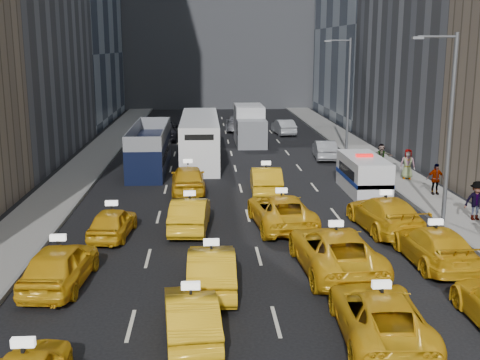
# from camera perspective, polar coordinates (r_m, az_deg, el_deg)

# --- Properties ---
(ground) EXTENTS (160.00, 160.00, 0.00)m
(ground) POSITION_cam_1_polar(r_m,az_deg,el_deg) (17.52, 4.25, -16.09)
(ground) COLOR black
(ground) RESTS_ON ground
(sidewalk_west) EXTENTS (3.00, 90.00, 0.15)m
(sidewalk_west) POSITION_cam_1_polar(r_m,az_deg,el_deg) (41.91, -14.87, 0.73)
(sidewalk_west) COLOR gray
(sidewalk_west) RESTS_ON ground
(sidewalk_east) EXTENTS (3.00, 90.00, 0.15)m
(sidewalk_east) POSITION_cam_1_polar(r_m,az_deg,el_deg) (42.98, 13.74, 1.08)
(sidewalk_east) COLOR gray
(sidewalk_east) RESTS_ON ground
(curb_west) EXTENTS (0.15, 90.00, 0.18)m
(curb_west) POSITION_cam_1_polar(r_m,az_deg,el_deg) (41.64, -12.92, 0.78)
(curb_west) COLOR slate
(curb_west) RESTS_ON ground
(curb_east) EXTENTS (0.15, 90.00, 0.18)m
(curb_east) POSITION_cam_1_polar(r_m,az_deg,el_deg) (42.57, 11.88, 1.09)
(curb_east) COLOR slate
(curb_east) RESTS_ON ground
(streetlight_near) EXTENTS (2.15, 0.22, 9.00)m
(streetlight_near) POSITION_cam_1_polar(r_m,az_deg,el_deg) (29.70, 19.11, 5.19)
(streetlight_near) COLOR #595B60
(streetlight_near) RESTS_ON ground
(streetlight_far) EXTENTS (2.15, 0.22, 9.00)m
(streetlight_far) POSITION_cam_1_polar(r_m,az_deg,el_deg) (48.69, 10.12, 8.33)
(streetlight_far) COLOR #595B60
(streetlight_far) RESTS_ON ground
(taxi_5) EXTENTS (1.85, 4.37, 1.40)m
(taxi_5) POSITION_cam_1_polar(r_m,az_deg,el_deg) (18.08, -4.65, -12.65)
(taxi_5) COLOR gold
(taxi_5) RESTS_ON ground
(taxi_6) EXTENTS (2.66, 5.33, 1.45)m
(taxi_6) POSITION_cam_1_polar(r_m,az_deg,el_deg) (18.46, 13.12, -12.33)
(taxi_6) COLOR gold
(taxi_6) RESTS_ON ground
(taxi_8) EXTENTS (2.27, 4.85, 1.60)m
(taxi_8) POSITION_cam_1_polar(r_m,az_deg,el_deg) (22.46, -16.71, -7.73)
(taxi_8) COLOR gold
(taxi_8) RESTS_ON ground
(taxi_9) EXTENTS (1.67, 4.69, 1.54)m
(taxi_9) POSITION_cam_1_polar(r_m,az_deg,el_deg) (21.27, -2.72, -8.43)
(taxi_9) COLOR gold
(taxi_9) RESTS_ON ground
(taxi_10) EXTENTS (3.04, 6.08, 1.65)m
(taxi_10) POSITION_cam_1_polar(r_m,az_deg,el_deg) (23.25, 9.00, -6.57)
(taxi_10) COLOR gold
(taxi_10) RESTS_ON ground
(taxi_11) EXTENTS (2.24, 5.20, 1.49)m
(taxi_11) POSITION_cam_1_polar(r_m,az_deg,el_deg) (24.91, 17.92, -5.92)
(taxi_11) COLOR gold
(taxi_11) RESTS_ON ground
(taxi_12) EXTENTS (2.01, 4.13, 1.36)m
(taxi_12) POSITION_cam_1_polar(r_m,az_deg,el_deg) (27.53, -12.00, -3.96)
(taxi_12) COLOR gold
(taxi_12) RESTS_ON ground
(taxi_13) EXTENTS (1.95, 4.77, 1.54)m
(taxi_13) POSITION_cam_1_polar(r_m,az_deg,el_deg) (28.04, -4.76, -3.22)
(taxi_13) COLOR gold
(taxi_13) RESTS_ON ground
(taxi_14) EXTENTS (3.06, 5.80, 1.55)m
(taxi_14) POSITION_cam_1_polar(r_m,az_deg,el_deg) (28.49, 3.92, -2.94)
(taxi_14) COLOR gold
(taxi_14) RESTS_ON ground
(taxi_15) EXTENTS (2.75, 5.71, 1.60)m
(taxi_15) POSITION_cam_1_polar(r_m,az_deg,el_deg) (28.65, 13.56, -3.13)
(taxi_15) COLOR gold
(taxi_15) RESTS_ON ground
(taxi_16) EXTENTS (2.11, 4.88, 1.64)m
(taxi_16) POSITION_cam_1_polar(r_m,az_deg,el_deg) (35.24, -4.94, 0.15)
(taxi_16) COLOR gold
(taxi_16) RESTS_ON ground
(taxi_17) EXTENTS (1.87, 4.88, 1.59)m
(taxi_17) POSITION_cam_1_polar(r_m,az_deg,el_deg) (34.81, 2.47, -0.02)
(taxi_17) COLOR gold
(taxi_17) RESTS_ON ground
(nypd_van) EXTENTS (2.20, 5.36, 2.28)m
(nypd_van) POSITION_cam_1_polar(r_m,az_deg,el_deg) (35.74, 11.62, 0.45)
(nypd_van) COLOR white
(nypd_van) RESTS_ON ground
(double_decker) EXTENTS (2.78, 10.38, 2.99)m
(double_decker) POSITION_cam_1_polar(r_m,az_deg,el_deg) (42.07, -8.54, 3.01)
(double_decker) COLOR black
(double_decker) RESTS_ON ground
(city_bus) EXTENTS (3.20, 12.86, 3.30)m
(city_bus) POSITION_cam_1_polar(r_m,az_deg,el_deg) (44.81, -3.83, 3.91)
(city_bus) COLOR white
(city_bus) RESTS_ON ground
(box_truck) EXTENTS (2.75, 7.24, 3.26)m
(box_truck) POSITION_cam_1_polar(r_m,az_deg,el_deg) (52.75, 0.92, 5.22)
(box_truck) COLOR silver
(box_truck) RESTS_ON ground
(misc_car_0) EXTENTS (1.82, 4.39, 1.41)m
(misc_car_0) POSITION_cam_1_polar(r_m,az_deg,el_deg) (46.04, 8.03, 2.88)
(misc_car_0) COLOR #95979C
(misc_car_0) RESTS_ON ground
(misc_car_1) EXTENTS (3.47, 6.27, 1.66)m
(misc_car_1) POSITION_cam_1_polar(r_m,az_deg,el_deg) (55.34, -6.99, 4.67)
(misc_car_1) COLOR black
(misc_car_1) RESTS_ON ground
(misc_car_2) EXTENTS (2.48, 5.38, 1.52)m
(misc_car_2) POSITION_cam_1_polar(r_m,az_deg,el_deg) (60.90, -0.32, 5.42)
(misc_car_2) COLOR slate
(misc_car_2) RESTS_ON ground
(misc_car_3) EXTENTS (2.13, 4.59, 1.52)m
(misc_car_3) POSITION_cam_1_polar(r_m,az_deg,el_deg) (59.00, -4.14, 5.15)
(misc_car_3) COLOR black
(misc_car_3) RESTS_ON ground
(misc_car_4) EXTENTS (2.04, 4.60, 1.47)m
(misc_car_4) POSITION_cam_1_polar(r_m,az_deg,el_deg) (58.40, 4.15, 5.05)
(misc_car_4) COLOR #9DA0A5
(misc_car_4) RESTS_ON ground
(pedestrian_2) EXTENTS (1.26, 0.56, 1.91)m
(pedestrian_2) POSITION_cam_1_polar(r_m,az_deg,el_deg) (31.14, 21.52, -1.83)
(pedestrian_2) COLOR gray
(pedestrian_2) RESTS_ON sidewalk_east
(pedestrian_3) EXTENTS (1.05, 0.51, 1.77)m
(pedestrian_3) POSITION_cam_1_polar(r_m,az_deg,el_deg) (35.74, 18.03, 0.10)
(pedestrian_3) COLOR gray
(pedestrian_3) RESTS_ON sidewalk_east
(pedestrian_4) EXTENTS (1.03, 0.72, 1.90)m
(pedestrian_4) POSITION_cam_1_polar(r_m,az_deg,el_deg) (39.43, 15.60, 1.48)
(pedestrian_4) COLOR gray
(pedestrian_4) RESTS_ON sidewalk_east
(pedestrian_5) EXTENTS (1.62, 0.64, 1.70)m
(pedestrian_5) POSITION_cam_1_polar(r_m,az_deg,el_deg) (42.41, 13.24, 2.23)
(pedestrian_5) COLOR gray
(pedestrian_5) RESTS_ON sidewalk_east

